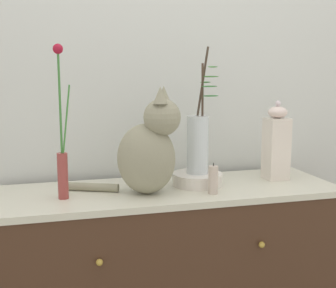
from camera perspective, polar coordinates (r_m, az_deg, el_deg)
The scene contains 8 objects.
wall_back at distance 2.02m, azimuth -2.22°, elevation 9.70°, with size 4.40×0.08×2.60m, color silver.
sideboard at distance 1.94m, azimuth 0.00°, elevation -17.50°, with size 1.38×0.47×0.82m.
cat_sitting at distance 1.68m, azimuth -2.48°, elevation -0.72°, with size 0.44×0.27×0.41m.
vase_slim_green at distance 1.66m, azimuth -13.45°, elevation -1.04°, with size 0.06×0.04×0.56m.
bowl_porcelain at distance 1.84m, azimuth 3.77°, elevation -4.50°, with size 0.21×0.21×0.05m, color white.
vase_glass_clear at distance 1.81m, azimuth 3.89°, elevation 0.37°, with size 0.16×0.15×0.51m.
jar_lidded_porcelain at distance 1.97m, azimuth 13.74°, elevation 0.03°, with size 0.09×0.09×0.34m.
candle_pillar at distance 1.71m, azimuth 5.82°, elevation -4.60°, with size 0.04×0.04×0.12m.
Camera 1 is at (-0.45, -1.67, 1.28)m, focal length 47.47 mm.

